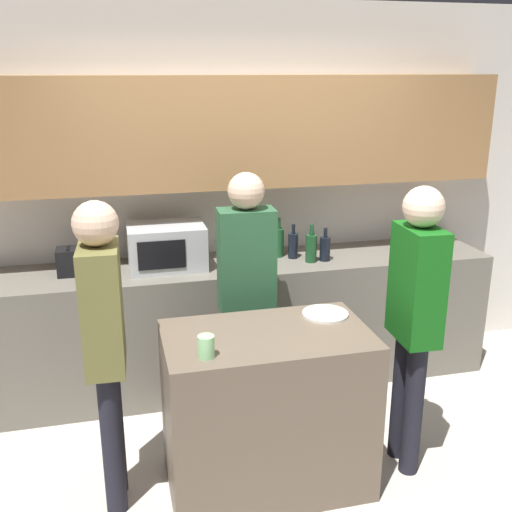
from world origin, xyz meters
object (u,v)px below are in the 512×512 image
bottle_2 (311,248)px  person_right (415,308)px  microwave (166,246)px  bottle_3 (325,248)px  bottle_1 (293,245)px  toaster (77,261)px  plate_on_island (325,314)px  person_left (247,282)px  cup_0 (206,347)px  potted_plant (427,223)px  person_center (104,333)px  bottle_0 (279,242)px

bottle_2 → person_right: (0.23, -1.10, -0.04)m
microwave → bottle_3: microwave is taller
bottle_3 → person_right: size_ratio=0.14×
bottle_1 → microwave: bearing=179.8°
microwave → toaster: bearing=179.8°
plate_on_island → person_left: person_left is taller
bottle_2 → person_right: bearing=-78.4°
plate_on_island → microwave: bearing=127.3°
plate_on_island → cup_0: bearing=-154.6°
toaster → cup_0: toaster is taller
toaster → potted_plant: potted_plant is taller
bottle_1 → person_center: (-1.33, -1.14, -0.04)m
bottle_0 → potted_plant: bearing=-2.7°
person_center → person_right: (1.65, -0.07, 0.00)m
microwave → bottle_1: size_ratio=2.07×
person_left → person_center: size_ratio=1.01×
person_center → person_right: 1.66m
bottle_1 → cup_0: size_ratio=2.26×
plate_on_island → person_right: (0.45, -0.19, 0.07)m
potted_plant → person_center: bearing=-154.3°
bottle_0 → plate_on_island: (-0.03, -1.08, -0.12)m
potted_plant → person_left: bearing=-158.7°
microwave → cup_0: (0.05, -1.37, -0.11)m
bottle_3 → cup_0: 1.65m
toaster → plate_on_island: 1.72m
person_left → person_center: person_left is taller
cup_0 → bottle_2: bearing=52.7°
person_center → bottle_1: bearing=133.2°
toaster → potted_plant: 2.56m
toaster → bottle_0: bottle_0 is taller
person_left → bottle_3: bearing=-142.5°
bottle_0 → plate_on_island: 1.09m
bottle_0 → microwave: bearing=-176.1°
person_left → person_right: 1.02m
microwave → plate_on_island: size_ratio=2.00×
plate_on_island → bottle_3: bearing=70.2°
potted_plant → plate_on_island: 1.58m
bottle_1 → plate_on_island: bearing=-96.9°
microwave → toaster: microwave is taller
bottle_1 → bottle_2: size_ratio=0.92×
potted_plant → bottle_1: size_ratio=1.57×
cup_0 → person_right: person_right is taller
bottle_1 → bottle_3: (0.20, -0.11, -0.00)m
potted_plant → cup_0: size_ratio=3.55×
bottle_1 → person_center: person_center is taller
plate_on_island → person_center: 1.21m
bottle_0 → person_left: 0.76m
cup_0 → person_left: person_left is taller
bottle_1 → bottle_3: bottle_1 is taller
toaster → potted_plant: bearing=0.0°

